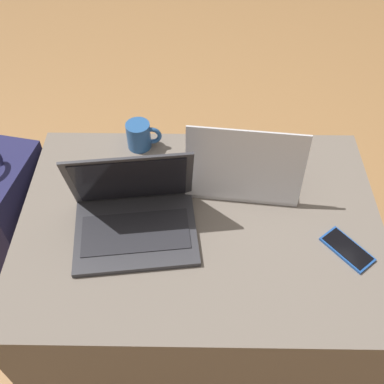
# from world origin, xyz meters

# --- Properties ---
(ground_plane) EXTENTS (14.00, 14.00, 0.00)m
(ground_plane) POSITION_xyz_m (0.00, 0.00, 0.00)
(ground_plane) COLOR #9E7042
(ottoman) EXTENTS (1.04, 0.73, 0.46)m
(ottoman) POSITION_xyz_m (0.00, 0.00, 0.23)
(ottoman) COLOR #3D3832
(ottoman) RESTS_ON ground_plane
(laptop_near) EXTENTS (0.36, 0.29, 0.25)m
(laptop_near) POSITION_xyz_m (-0.18, -0.02, 0.51)
(laptop_near) COLOR #333338
(laptop_near) RESTS_ON ottoman
(laptop_far) EXTENTS (0.35, 0.27, 0.25)m
(laptop_far) POSITION_xyz_m (0.13, 0.15, 0.51)
(laptop_far) COLOR silver
(laptop_far) RESTS_ON ottoman
(cell_phone) EXTENTS (0.14, 0.15, 0.01)m
(cell_phone) POSITION_xyz_m (0.40, -0.09, 0.46)
(cell_phone) COLOR #1E4C9E
(cell_phone) RESTS_ON ottoman
(backpack) EXTENTS (0.24, 0.34, 0.53)m
(backpack) POSITION_xyz_m (-0.64, 0.18, 0.22)
(backpack) COLOR #23234C
(backpack) RESTS_ON ground_plane
(coffee_mug) EXTENTS (0.11, 0.08, 0.09)m
(coffee_mug) POSITION_xyz_m (-0.20, 0.31, 0.50)
(coffee_mug) COLOR #285693
(coffee_mug) RESTS_ON ottoman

